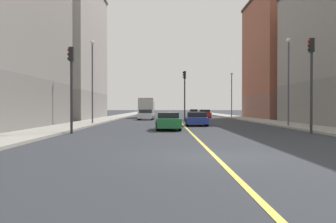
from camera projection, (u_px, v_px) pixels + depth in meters
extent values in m
plane|color=#2E3138|center=(215.00, 157.00, 12.87)|extent=(400.00, 400.00, 0.00)
cube|color=#9E9B93|center=(234.00, 117.00, 61.94)|extent=(3.30, 168.00, 0.15)
cube|color=#9E9B93|center=(116.00, 117.00, 61.79)|extent=(3.30, 168.00, 0.15)
cube|color=#E5D14C|center=(175.00, 117.00, 61.87)|extent=(0.16, 154.00, 0.01)
cube|color=brown|center=(293.00, 106.00, 55.62)|extent=(11.55, 16.94, 3.58)
cube|color=#93513D|center=(293.00, 46.00, 55.52)|extent=(11.55, 16.94, 14.05)
cube|color=gray|center=(55.00, 106.00, 53.19)|extent=(11.55, 19.77, 3.76)
cube|color=#9E9993|center=(55.00, 39.00, 53.08)|extent=(11.55, 19.77, 14.92)
cylinder|color=#2D2D2D|center=(311.00, 93.00, 24.12)|extent=(0.16, 0.16, 5.18)
cube|color=black|center=(312.00, 45.00, 24.09)|extent=(0.28, 0.32, 0.90)
sphere|color=red|center=(309.00, 41.00, 24.08)|extent=(0.20, 0.20, 0.20)
sphere|color=#352204|center=(309.00, 45.00, 24.08)|extent=(0.20, 0.20, 0.20)
sphere|color=black|center=(309.00, 50.00, 24.09)|extent=(0.20, 0.20, 0.20)
cylinder|color=#2D2D2D|center=(71.00, 97.00, 24.00)|extent=(0.16, 0.16, 4.60)
cube|color=black|center=(71.00, 54.00, 23.97)|extent=(0.28, 0.32, 0.90)
sphere|color=red|center=(69.00, 50.00, 23.96)|extent=(0.20, 0.20, 0.20)
sphere|color=#352204|center=(69.00, 54.00, 23.97)|extent=(0.20, 0.20, 0.20)
sphere|color=black|center=(69.00, 59.00, 23.97)|extent=(0.20, 0.20, 0.20)
cylinder|color=#2D2D2D|center=(185.00, 100.00, 45.94)|extent=(0.16, 0.16, 5.16)
cube|color=black|center=(185.00, 75.00, 45.90)|extent=(0.28, 0.32, 0.90)
sphere|color=#320404|center=(183.00, 73.00, 45.90)|extent=(0.20, 0.20, 0.20)
sphere|color=#352204|center=(183.00, 75.00, 45.90)|extent=(0.20, 0.20, 0.20)
sphere|color=green|center=(183.00, 77.00, 45.90)|extent=(0.20, 0.20, 0.20)
cylinder|color=#4C4C51|center=(288.00, 84.00, 31.65)|extent=(0.14, 0.14, 7.00)
sphere|color=#EAEACC|center=(289.00, 40.00, 31.61)|extent=(0.36, 0.36, 0.36)
cylinder|color=#4C4C51|center=(92.00, 84.00, 36.12)|extent=(0.14, 0.14, 7.56)
sphere|color=#EAEACC|center=(92.00, 42.00, 36.07)|extent=(0.36, 0.36, 0.36)
cylinder|color=#4C4C51|center=(232.00, 96.00, 58.62)|extent=(0.14, 0.14, 6.56)
sphere|color=#EAEACC|center=(232.00, 74.00, 58.58)|extent=(0.36, 0.36, 0.36)
cube|color=#23389E|center=(197.00, 120.00, 34.14)|extent=(2.04, 4.01, 0.57)
cube|color=black|center=(197.00, 115.00, 34.19)|extent=(1.74, 1.95, 0.45)
cylinder|color=black|center=(187.00, 122.00, 35.39)|extent=(0.24, 0.65, 0.64)
cylinder|color=black|center=(205.00, 122.00, 35.34)|extent=(0.24, 0.65, 0.64)
cylinder|color=black|center=(187.00, 123.00, 32.94)|extent=(0.24, 0.65, 0.64)
cylinder|color=black|center=(207.00, 123.00, 32.89)|extent=(0.24, 0.65, 0.64)
cube|color=red|center=(204.00, 114.00, 59.34)|extent=(1.78, 4.36, 0.63)
cube|color=black|center=(204.00, 111.00, 59.25)|extent=(1.56, 2.10, 0.46)
cylinder|color=black|center=(198.00, 116.00, 60.69)|extent=(0.22, 0.64, 0.64)
cylinder|color=black|center=(208.00, 116.00, 60.70)|extent=(0.22, 0.64, 0.64)
cylinder|color=black|center=(200.00, 116.00, 57.98)|extent=(0.22, 0.64, 0.64)
cylinder|color=black|center=(210.00, 116.00, 57.99)|extent=(0.22, 0.64, 0.64)
cube|color=#1E6B38|center=(168.00, 123.00, 27.90)|extent=(1.88, 4.36, 0.66)
cube|color=black|center=(168.00, 115.00, 27.92)|extent=(1.59, 2.07, 0.40)
cylinder|color=black|center=(157.00, 125.00, 29.20)|extent=(0.24, 0.65, 0.64)
cylinder|color=black|center=(177.00, 125.00, 29.27)|extent=(0.24, 0.65, 0.64)
cylinder|color=black|center=(158.00, 127.00, 26.54)|extent=(0.24, 0.65, 0.64)
cylinder|color=black|center=(180.00, 127.00, 26.61)|extent=(0.24, 0.65, 0.64)
cube|color=white|center=(146.00, 116.00, 50.00)|extent=(2.08, 4.23, 0.69)
cube|color=black|center=(146.00, 111.00, 50.02)|extent=(1.75, 2.15, 0.45)
cylinder|color=black|center=(141.00, 117.00, 51.32)|extent=(0.25, 0.65, 0.64)
cylinder|color=black|center=(153.00, 117.00, 51.25)|extent=(0.25, 0.65, 0.64)
cylinder|color=black|center=(139.00, 118.00, 48.75)|extent=(0.25, 0.65, 0.64)
cylinder|color=black|center=(152.00, 118.00, 48.68)|extent=(0.25, 0.65, 0.64)
cube|color=maroon|center=(194.00, 113.00, 79.03)|extent=(1.81, 4.10, 0.58)
cube|color=black|center=(194.00, 110.00, 78.91)|extent=(1.57, 1.76, 0.43)
cylinder|color=black|center=(189.00, 114.00, 80.28)|extent=(0.23, 0.64, 0.64)
cylinder|color=black|center=(197.00, 114.00, 80.31)|extent=(0.23, 0.64, 0.64)
cylinder|color=black|center=(190.00, 114.00, 77.75)|extent=(0.23, 0.64, 0.64)
cylinder|color=black|center=(198.00, 114.00, 77.79)|extent=(0.23, 0.64, 0.64)
cube|color=navy|center=(147.00, 109.00, 62.05)|extent=(2.22, 2.00, 2.19)
cube|color=#B2B2A8|center=(146.00, 107.00, 58.26)|extent=(2.22, 4.72, 2.61)
cylinder|color=black|center=(141.00, 115.00, 61.70)|extent=(0.30, 0.90, 0.90)
cylinder|color=black|center=(153.00, 115.00, 61.71)|extent=(0.30, 0.90, 0.90)
cylinder|color=black|center=(139.00, 115.00, 57.27)|extent=(0.30, 0.90, 0.90)
cylinder|color=black|center=(153.00, 115.00, 57.28)|extent=(0.30, 0.90, 0.90)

